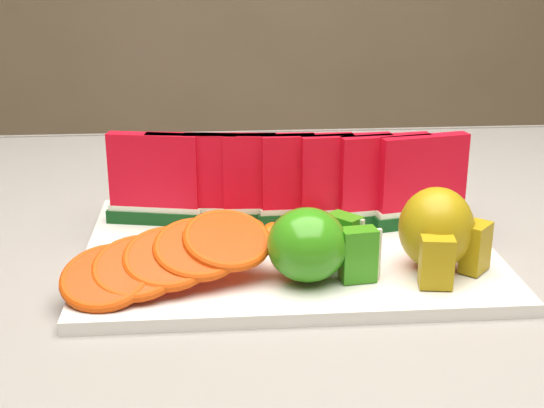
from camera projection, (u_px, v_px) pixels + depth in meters
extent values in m
cube|color=#553021|center=(236.00, 279.00, 0.76)|extent=(1.40, 0.90, 0.03)
cube|color=slate|center=(236.00, 261.00, 0.76)|extent=(1.52, 1.02, 0.01)
cube|color=slate|center=(226.00, 190.00, 1.27)|extent=(1.52, 0.01, 0.20)
cube|color=silver|center=(288.00, 249.00, 0.76)|extent=(0.40, 0.30, 0.01)
ellipsoid|color=#297812|center=(307.00, 245.00, 0.67)|extent=(0.09, 0.09, 0.07)
cube|color=#297812|center=(358.00, 255.00, 0.67)|extent=(0.03, 0.02, 0.05)
cube|color=beige|center=(365.00, 254.00, 0.67)|extent=(0.03, 0.01, 0.05)
cube|color=#297812|center=(344.00, 240.00, 0.70)|extent=(0.04, 0.04, 0.05)
cube|color=beige|center=(350.00, 240.00, 0.70)|extent=(0.02, 0.02, 0.05)
ellipsoid|color=#9D600F|center=(436.00, 228.00, 0.69)|extent=(0.08, 0.08, 0.08)
cube|color=#9D600F|center=(437.00, 262.00, 0.65)|extent=(0.03, 0.02, 0.05)
cube|color=#9D600F|center=(476.00, 247.00, 0.69)|extent=(0.03, 0.03, 0.05)
cylinder|color=silver|center=(325.00, 175.00, 1.00)|extent=(0.20, 0.20, 0.01)
cube|color=#0C380C|center=(156.00, 216.00, 0.81)|extent=(0.11, 0.04, 0.01)
cube|color=silver|center=(156.00, 208.00, 0.81)|extent=(0.10, 0.04, 0.01)
cube|color=red|center=(154.00, 170.00, 0.79)|extent=(0.10, 0.04, 0.08)
cube|color=#0C380C|center=(194.00, 217.00, 0.81)|extent=(0.11, 0.04, 0.01)
cube|color=silver|center=(193.00, 208.00, 0.81)|extent=(0.10, 0.03, 0.01)
cube|color=red|center=(192.00, 170.00, 0.79)|extent=(0.10, 0.03, 0.08)
cube|color=#0C380C|center=(231.00, 217.00, 0.81)|extent=(0.11, 0.03, 0.01)
cube|color=silver|center=(231.00, 208.00, 0.81)|extent=(0.10, 0.03, 0.01)
cube|color=red|center=(230.00, 171.00, 0.79)|extent=(0.10, 0.02, 0.08)
cube|color=#0C380C|center=(269.00, 218.00, 0.81)|extent=(0.11, 0.02, 0.01)
cube|color=silver|center=(269.00, 209.00, 0.80)|extent=(0.10, 0.02, 0.01)
cube|color=red|center=(269.00, 171.00, 0.79)|extent=(0.10, 0.02, 0.08)
cube|color=#0C380C|center=(306.00, 218.00, 0.81)|extent=(0.11, 0.02, 0.01)
cube|color=silver|center=(307.00, 209.00, 0.80)|extent=(0.10, 0.02, 0.01)
cube|color=red|center=(307.00, 171.00, 0.79)|extent=(0.10, 0.02, 0.08)
cube|color=#0C380C|center=(344.00, 218.00, 0.81)|extent=(0.11, 0.03, 0.01)
cube|color=silver|center=(344.00, 209.00, 0.80)|extent=(0.10, 0.03, 0.01)
cube|color=red|center=(346.00, 172.00, 0.79)|extent=(0.10, 0.02, 0.08)
cube|color=#0C380C|center=(382.00, 219.00, 0.80)|extent=(0.11, 0.04, 0.01)
cube|color=silver|center=(383.00, 210.00, 0.80)|extent=(0.10, 0.03, 0.01)
cube|color=red|center=(384.00, 172.00, 0.79)|extent=(0.10, 0.03, 0.08)
cube|color=#0C380C|center=(420.00, 219.00, 0.80)|extent=(0.11, 0.04, 0.01)
cube|color=silver|center=(421.00, 210.00, 0.80)|extent=(0.10, 0.04, 0.01)
cube|color=red|center=(423.00, 172.00, 0.79)|extent=(0.10, 0.04, 0.08)
cylinder|color=orange|center=(106.00, 277.00, 0.64)|extent=(0.08, 0.08, 0.03)
torus|color=#DA5400|center=(106.00, 277.00, 0.64)|extent=(0.10, 0.09, 0.04)
cylinder|color=orange|center=(138.00, 267.00, 0.65)|extent=(0.08, 0.08, 0.03)
torus|color=#DA5400|center=(138.00, 267.00, 0.65)|extent=(0.09, 0.09, 0.04)
cylinder|color=orange|center=(168.00, 258.00, 0.66)|extent=(0.07, 0.07, 0.03)
torus|color=#DA5400|center=(168.00, 258.00, 0.66)|extent=(0.08, 0.08, 0.04)
cylinder|color=orange|center=(198.00, 249.00, 0.67)|extent=(0.08, 0.08, 0.03)
torus|color=#DA5400|center=(198.00, 249.00, 0.67)|extent=(0.09, 0.09, 0.04)
cylinder|color=orange|center=(227.00, 240.00, 0.68)|extent=(0.09, 0.09, 0.03)
torus|color=#DA5400|center=(227.00, 240.00, 0.68)|extent=(0.10, 0.10, 0.04)
cylinder|color=orange|center=(180.00, 191.00, 0.87)|extent=(0.08, 0.08, 0.03)
torus|color=#DA5400|center=(180.00, 191.00, 0.87)|extent=(0.09, 0.09, 0.03)
cylinder|color=orange|center=(222.00, 188.00, 0.87)|extent=(0.09, 0.09, 0.03)
torus|color=#DA5400|center=(222.00, 188.00, 0.87)|extent=(0.10, 0.10, 0.03)
cylinder|color=orange|center=(264.00, 184.00, 0.88)|extent=(0.09, 0.09, 0.03)
torus|color=#DA5400|center=(264.00, 184.00, 0.88)|extent=(0.10, 0.10, 0.03)
cylinder|color=orange|center=(305.00, 181.00, 0.88)|extent=(0.10, 0.10, 0.03)
torus|color=#DA5400|center=(305.00, 181.00, 0.88)|extent=(0.11, 0.11, 0.03)
cylinder|color=orange|center=(346.00, 177.00, 0.88)|extent=(0.10, 0.10, 0.03)
torus|color=#DA5400|center=(346.00, 177.00, 0.88)|extent=(0.12, 0.12, 0.03)
cylinder|color=orange|center=(387.00, 174.00, 0.88)|extent=(0.11, 0.11, 0.03)
torus|color=#DA5400|center=(387.00, 174.00, 0.88)|extent=(0.12, 0.12, 0.03)
ellipsoid|color=orange|center=(201.00, 230.00, 0.76)|extent=(0.04, 0.04, 0.02)
ellipsoid|color=orange|center=(233.00, 228.00, 0.77)|extent=(0.04, 0.04, 0.02)
ellipsoid|color=orange|center=(250.00, 232.00, 0.75)|extent=(0.04, 0.04, 0.02)
ellipsoid|color=orange|center=(271.00, 235.00, 0.75)|extent=(0.03, 0.04, 0.02)
ellipsoid|color=orange|center=(297.00, 230.00, 0.76)|extent=(0.02, 0.04, 0.02)
ellipsoid|color=orange|center=(319.00, 226.00, 0.77)|extent=(0.04, 0.03, 0.02)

